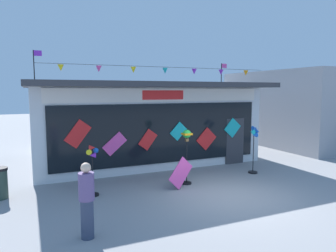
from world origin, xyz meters
The scene contains 8 objects.
ground_plane centered at (0.00, 0.00, 0.00)m, with size 80.00×80.00×0.00m, color gray.
kite_shop_building centered at (-0.74, 6.31, 1.79)m, with size 9.93×6.54×4.84m.
wind_spinner_far_left centered at (-3.83, 1.74, 1.03)m, with size 0.40×0.34×1.59m.
wind_spinner_left centered at (-0.65, 1.70, 1.41)m, with size 0.34×0.34×1.89m.
wind_spinner_center_left centered at (2.38, 1.90, 1.28)m, with size 0.44×0.35×1.86m.
person_near_camera centered at (-4.47, -1.00, 0.86)m, with size 0.34×0.34×1.68m.
display_kite_on_ground centered at (-1.05, 1.36, 0.51)m, with size 0.53×0.03×0.96m, color #EA4CA3.
neighbour_building centered at (10.48, 6.54, 2.16)m, with size 7.51×7.86×4.32m, color #99999E.
Camera 1 is at (-5.52, -7.69, 3.20)m, focal length 33.59 mm.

